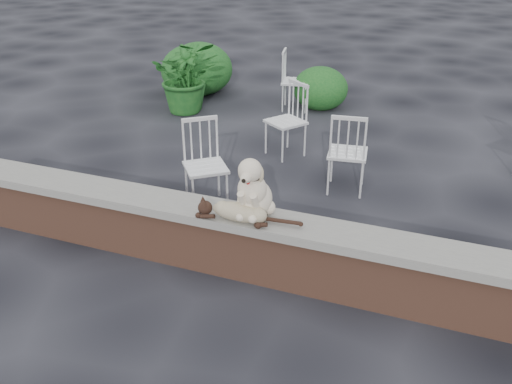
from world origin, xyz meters
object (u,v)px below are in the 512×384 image
(chair_b, at_px, (286,120))
(chair_a, at_px, (206,166))
(potted_plant_b, at_px, (187,78))
(chair_c, at_px, (348,151))
(cat, at_px, (239,211))
(chair_e, at_px, (296,80))
(dog, at_px, (255,184))
(potted_plant_a, at_px, (186,76))

(chair_b, xyz_separation_m, chair_a, (-0.35, -1.64, 0.00))
(chair_a, distance_m, potted_plant_b, 3.29)
(chair_a, xyz_separation_m, potted_plant_b, (-1.67, 2.83, 0.04))
(chair_b, bearing_deg, potted_plant_b, -176.07)
(chair_c, distance_m, potted_plant_b, 3.55)
(cat, bearing_deg, chair_a, 125.13)
(cat, distance_m, potted_plant_b, 4.68)
(chair_e, bearing_deg, chair_b, -177.90)
(chair_e, relative_size, chair_b, 1.00)
(dog, xyz_separation_m, chair_b, (-0.57, 2.60, -0.39))
(chair_c, bearing_deg, dog, 70.54)
(chair_c, relative_size, potted_plant_a, 0.83)
(chair_a, bearing_deg, cat, -91.60)
(chair_b, bearing_deg, chair_e, 137.88)
(cat, height_order, potted_plant_b, potted_plant_b)
(dog, xyz_separation_m, potted_plant_a, (-2.57, 3.73, -0.29))
(chair_e, relative_size, potted_plant_b, 0.91)
(chair_e, xyz_separation_m, chair_b, (0.44, -1.85, 0.00))
(dog, height_order, potted_plant_a, dog)
(chair_c, height_order, potted_plant_a, potted_plant_a)
(chair_c, xyz_separation_m, potted_plant_a, (-2.96, 1.86, 0.10))
(dog, bearing_deg, potted_plant_b, 122.38)
(chair_b, height_order, potted_plant_b, potted_plant_b)
(chair_b, distance_m, chair_a, 1.68)
(chair_b, distance_m, chair_c, 1.21)
(chair_a, height_order, potted_plant_a, potted_plant_a)
(chair_e, xyz_separation_m, chair_a, (0.09, -3.49, 0.00))
(chair_e, bearing_deg, dog, -178.42)
(chair_a, bearing_deg, chair_e, 52.81)
(cat, relative_size, chair_c, 1.11)
(cat, relative_size, chair_e, 1.11)
(dog, xyz_separation_m, chair_c, (0.39, 1.87, -0.39))
(dog, distance_m, cat, 0.25)
(cat, distance_m, chair_e, 4.70)
(chair_c, xyz_separation_m, potted_plant_b, (-2.98, 1.92, 0.04))
(potted_plant_a, bearing_deg, cat, -57.33)
(chair_a, distance_m, potted_plant_a, 3.22)
(cat, distance_m, potted_plant_a, 4.61)
(dog, bearing_deg, cat, -120.02)
(chair_e, height_order, chair_a, same)
(chair_c, distance_m, potted_plant_a, 3.49)
(chair_b, bearing_deg, chair_a, -67.41)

